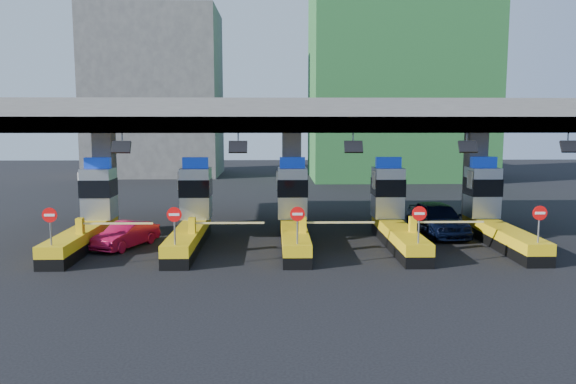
{
  "coord_description": "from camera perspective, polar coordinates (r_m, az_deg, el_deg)",
  "views": [
    {
      "loc": [
        -0.96,
        -27.15,
        6.01
      ],
      "look_at": [
        -0.27,
        0.0,
        2.57
      ],
      "focal_mm": 35.0,
      "sensor_mm": 36.0,
      "label": 1
    }
  ],
  "objects": [
    {
      "name": "ground",
      "position": [
        27.82,
        0.55,
        -5.25
      ],
      "size": [
        120.0,
        120.0,
        0.0
      ],
      "primitive_type": "plane",
      "color": "black",
      "rests_on": "ground"
    },
    {
      "name": "toll_lane_right",
      "position": [
        28.44,
        10.67,
        -2.24
      ],
      "size": [
        4.43,
        8.0,
        4.16
      ],
      "color": "black",
      "rests_on": "ground"
    },
    {
      "name": "van",
      "position": [
        30.77,
        14.94,
        -2.61
      ],
      "size": [
        2.55,
        5.37,
        1.77
      ],
      "primitive_type": "imported",
      "rotation": [
        0.0,
        0.0,
        0.09
      ],
      "color": "black",
      "rests_on": "ground"
    },
    {
      "name": "toll_lane_center",
      "position": [
        27.83,
        0.54,
        -2.32
      ],
      "size": [
        4.43,
        8.0,
        4.16
      ],
      "color": "black",
      "rests_on": "ground"
    },
    {
      "name": "toll_canopy",
      "position": [
        30.03,
        0.38,
        7.45
      ],
      "size": [
        28.0,
        12.09,
        7.0
      ],
      "color": "slate",
      "rests_on": "ground"
    },
    {
      "name": "toll_lane_far_right",
      "position": [
        29.89,
        20.09,
        -2.1
      ],
      "size": [
        4.43,
        8.0,
        4.16
      ],
      "color": "black",
      "rests_on": "ground"
    },
    {
      "name": "red_car",
      "position": [
        27.94,
        -16.14,
        -4.2
      ],
      "size": [
        2.7,
        3.94,
        1.23
      ],
      "primitive_type": "imported",
      "rotation": [
        0.0,
        0.0,
        -0.42
      ],
      "color": "maroon",
      "rests_on": "ground"
    },
    {
      "name": "bg_building_concrete",
      "position": [
        64.55,
        -13.3,
        9.69
      ],
      "size": [
        14.0,
        10.0,
        18.0
      ],
      "primitive_type": "cube",
      "color": "#4C4C49",
      "rests_on": "ground"
    },
    {
      "name": "toll_lane_far_left",
      "position": [
        29.24,
        -19.46,
        -2.27
      ],
      "size": [
        4.43,
        8.0,
        4.16
      ],
      "color": "black",
      "rests_on": "ground"
    },
    {
      "name": "bg_building_scaffold",
      "position": [
        61.08,
        11.17,
        14.61
      ],
      "size": [
        18.0,
        12.0,
        28.0
      ],
      "primitive_type": "cube",
      "color": "#1E5926",
      "rests_on": "ground"
    },
    {
      "name": "toll_lane_left",
      "position": [
        28.1,
        -9.71,
        -2.33
      ],
      "size": [
        4.43,
        8.0,
        4.16
      ],
      "color": "black",
      "rests_on": "ground"
    }
  ]
}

